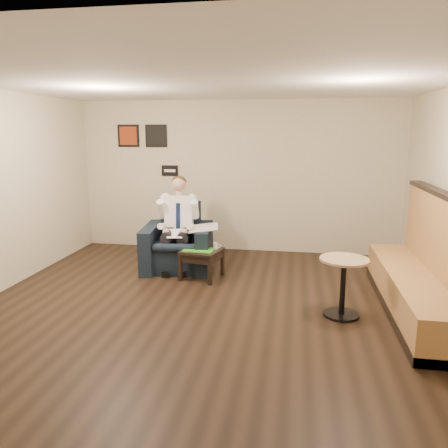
% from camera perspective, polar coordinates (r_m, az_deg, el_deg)
% --- Properties ---
extents(ground, '(6.00, 6.00, 0.00)m').
position_cam_1_polar(ground, '(5.65, -2.47, -11.24)').
color(ground, black).
rests_on(ground, ground).
extents(wall_back, '(6.00, 0.02, 2.80)m').
position_cam_1_polar(wall_back, '(8.20, 1.77, 6.17)').
color(wall_back, beige).
rests_on(wall_back, ground).
extents(wall_front, '(6.00, 0.02, 2.80)m').
position_cam_1_polar(wall_front, '(2.49, -17.23, -8.00)').
color(wall_front, beige).
rests_on(wall_front, ground).
extents(ceiling, '(6.00, 6.00, 0.02)m').
position_cam_1_polar(ceiling, '(5.23, -2.76, 18.25)').
color(ceiling, white).
rests_on(ceiling, wall_back).
extents(seating_sign, '(0.32, 0.02, 0.20)m').
position_cam_1_polar(seating_sign, '(8.44, -7.08, 6.94)').
color(seating_sign, black).
rests_on(seating_sign, wall_back).
extents(art_print_left, '(0.42, 0.03, 0.42)m').
position_cam_1_polar(art_print_left, '(8.67, -12.37, 11.19)').
color(art_print_left, '#963412').
rests_on(art_print_left, wall_back).
extents(art_print_right, '(0.42, 0.03, 0.42)m').
position_cam_1_polar(art_print_right, '(8.49, -8.85, 11.31)').
color(art_print_right, black).
rests_on(art_print_right, wall_back).
extents(armchair, '(1.21, 1.21, 1.06)m').
position_cam_1_polar(armchair, '(7.22, -6.08, -1.72)').
color(armchair, black).
rests_on(armchair, ground).
extents(seated_man, '(0.81, 1.11, 1.45)m').
position_cam_1_polar(seated_man, '(7.04, -6.28, -0.44)').
color(seated_man, white).
rests_on(seated_man, armchair).
extents(lap_papers, '(0.30, 0.38, 0.01)m').
position_cam_1_polar(lap_papers, '(6.95, -6.41, -1.25)').
color(lap_papers, white).
rests_on(lap_papers, seated_man).
extents(newspaper, '(0.55, 0.64, 0.01)m').
position_cam_1_polar(newspaper, '(7.01, -2.68, -0.48)').
color(newspaper, silver).
rests_on(newspaper, armchair).
extents(side_table, '(0.66, 0.66, 0.45)m').
position_cam_1_polar(side_table, '(6.78, -2.93, -5.22)').
color(side_table, black).
rests_on(side_table, ground).
extents(green_folder, '(0.48, 0.36, 0.01)m').
position_cam_1_polar(green_folder, '(6.71, -3.26, -3.34)').
color(green_folder, '#4AD32A').
rests_on(green_folder, side_table).
extents(coffee_mug, '(0.10, 0.10, 0.10)m').
position_cam_1_polar(coffee_mug, '(6.74, -1.13, -2.88)').
color(coffee_mug, white).
rests_on(coffee_mug, side_table).
extents(smartphone, '(0.16, 0.12, 0.01)m').
position_cam_1_polar(smartphone, '(6.83, -2.00, -3.05)').
color(smartphone, black).
rests_on(smartphone, side_table).
extents(banquette, '(0.69, 2.89, 1.48)m').
position_cam_1_polar(banquette, '(5.89, 23.92, -3.70)').
color(banquette, '#AC7A42').
rests_on(banquette, ground).
extents(cafe_table, '(0.74, 0.74, 0.73)m').
position_cam_1_polar(cafe_table, '(5.57, 15.25, -7.99)').
color(cafe_table, tan).
rests_on(cafe_table, ground).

